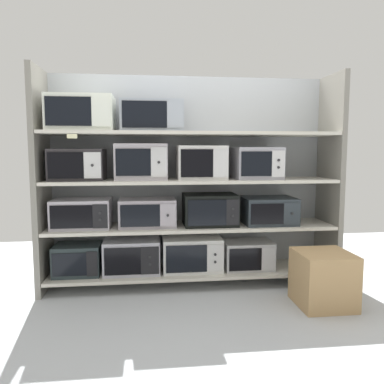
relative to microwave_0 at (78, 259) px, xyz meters
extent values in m
cube|color=#B2B7BC|center=(1.09, -1.00, -0.29)|extent=(6.72, 6.00, 0.02)
cube|color=#9EA3A8|center=(1.09, 0.28, 0.74)|extent=(2.92, 0.04, 2.05)
cube|color=gray|center=(-0.30, 0.00, 0.74)|extent=(0.05, 0.51, 2.05)
cube|color=gray|center=(2.48, 0.00, 0.74)|extent=(0.05, 0.51, 2.05)
cube|color=beige|center=(1.09, 0.00, -0.16)|extent=(2.72, 0.51, 0.03)
cube|color=#263234|center=(0.00, 0.00, 0.00)|extent=(0.43, 0.33, 0.29)
cube|color=black|center=(-0.04, -0.17, 0.00)|extent=(0.30, 0.01, 0.21)
cube|color=black|center=(0.16, -0.17, 0.00)|extent=(0.10, 0.01, 0.23)
cube|color=#B4B3C1|center=(0.51, 0.00, 0.02)|extent=(0.53, 0.35, 0.32)
cube|color=black|center=(0.43, -0.18, 0.02)|extent=(0.33, 0.01, 0.25)
cube|color=black|center=(0.68, -0.18, 0.02)|extent=(0.17, 0.01, 0.26)
cylinder|color=#262628|center=(0.68, -0.19, -0.02)|extent=(0.02, 0.01, 0.02)
cylinder|color=#262628|center=(0.68, -0.19, 0.05)|extent=(0.02, 0.01, 0.02)
cube|color=silver|center=(1.09, 0.00, 0.02)|extent=(0.57, 0.34, 0.33)
cube|color=black|center=(1.02, -0.17, 0.02)|extent=(0.38, 0.01, 0.26)
cube|color=silver|center=(1.29, -0.17, 0.02)|extent=(0.15, 0.01, 0.26)
cylinder|color=#262628|center=(1.29, -0.18, -0.02)|extent=(0.02, 0.01, 0.02)
cylinder|color=#262628|center=(1.29, -0.18, 0.06)|extent=(0.02, 0.01, 0.02)
cube|color=#BBBBBE|center=(1.65, 0.00, -0.01)|extent=(0.48, 0.33, 0.27)
cube|color=black|center=(1.58, -0.17, -0.01)|extent=(0.31, 0.01, 0.21)
cube|color=#BBBBBE|center=(1.81, -0.16, -0.01)|extent=(0.14, 0.01, 0.22)
cube|color=beige|center=(1.09, 0.00, 0.29)|extent=(2.72, 0.51, 0.03)
cube|color=#BEB8C4|center=(0.05, 0.00, 0.44)|extent=(0.53, 0.36, 0.27)
cube|color=black|center=(-0.01, -0.18, 0.44)|extent=(0.37, 0.01, 0.21)
cube|color=black|center=(0.24, -0.18, 0.44)|extent=(0.13, 0.01, 0.22)
cylinder|color=#262628|center=(0.24, -0.19, 0.41)|extent=(0.02, 0.01, 0.02)
cylinder|color=#262628|center=(0.24, -0.19, 0.47)|extent=(0.02, 0.01, 0.02)
cube|color=#A59DA7|center=(0.66, 0.00, 0.44)|extent=(0.53, 0.34, 0.26)
cube|color=black|center=(0.60, -0.17, 0.44)|extent=(0.36, 0.01, 0.20)
cube|color=#A59DA7|center=(0.85, -0.17, 0.44)|extent=(0.14, 0.01, 0.21)
cylinder|color=#262628|center=(0.85, -0.18, 0.44)|extent=(0.02, 0.01, 0.02)
cube|color=black|center=(1.26, 0.00, 0.45)|extent=(0.51, 0.38, 0.30)
cube|color=black|center=(1.21, -0.19, 0.45)|extent=(0.36, 0.01, 0.24)
cube|color=black|center=(1.45, -0.19, 0.45)|extent=(0.12, 0.01, 0.24)
cylinder|color=#262628|center=(1.45, -0.20, 0.42)|extent=(0.02, 0.01, 0.02)
cylinder|color=#262628|center=(1.45, -0.20, 0.49)|extent=(0.02, 0.01, 0.02)
cube|color=#2A3239|center=(1.85, 0.00, 0.43)|extent=(0.50, 0.40, 0.26)
cube|color=black|center=(1.77, -0.20, 0.43)|extent=(0.31, 0.01, 0.19)
cube|color=#2A3239|center=(2.01, -0.20, 0.43)|extent=(0.16, 0.01, 0.21)
cylinder|color=#262628|center=(2.01, -0.21, 0.43)|extent=(0.02, 0.01, 0.02)
cube|color=beige|center=(1.09, 0.00, 0.74)|extent=(2.72, 0.51, 0.03)
cube|color=#2C292B|center=(0.03, 0.00, 0.89)|extent=(0.48, 0.37, 0.29)
cube|color=black|center=(-0.04, -0.18, 0.89)|extent=(0.31, 0.01, 0.23)
cube|color=silver|center=(0.19, -0.18, 0.89)|extent=(0.15, 0.01, 0.23)
cylinder|color=#262628|center=(0.19, -0.19, 0.89)|extent=(0.02, 0.01, 0.02)
cube|color=#BDB5BE|center=(0.61, 0.00, 0.92)|extent=(0.48, 0.32, 0.34)
cube|color=black|center=(0.54, -0.16, 0.92)|extent=(0.31, 0.01, 0.24)
cube|color=silver|center=(0.77, -0.16, 0.92)|extent=(0.14, 0.01, 0.27)
cylinder|color=#262628|center=(0.77, -0.17, 0.92)|extent=(0.02, 0.01, 0.02)
cube|color=silver|center=(1.17, 0.00, 0.91)|extent=(0.46, 0.40, 0.32)
cube|color=black|center=(1.11, -0.20, 0.91)|extent=(0.29, 0.01, 0.25)
cube|color=silver|center=(1.33, -0.20, 0.91)|extent=(0.14, 0.01, 0.25)
cube|color=#A09EA8|center=(1.72, 0.00, 0.90)|extent=(0.44, 0.41, 0.30)
cube|color=black|center=(1.66, -0.21, 0.90)|extent=(0.29, 0.01, 0.23)
cube|color=silver|center=(1.87, -0.21, 0.90)|extent=(0.12, 0.01, 0.24)
cylinder|color=#262628|center=(1.87, -0.22, 0.87)|extent=(0.02, 0.01, 0.02)
cylinder|color=#262628|center=(1.87, -0.22, 0.94)|extent=(0.02, 0.01, 0.02)
cube|color=beige|center=(1.09, 0.00, 1.18)|extent=(2.72, 0.51, 0.03)
cube|color=silver|center=(0.08, 0.00, 1.36)|extent=(0.58, 0.42, 0.32)
cube|color=black|center=(0.00, -0.21, 1.36)|extent=(0.39, 0.01, 0.25)
cube|color=silver|center=(0.27, -0.21, 1.36)|extent=(0.16, 0.01, 0.25)
cube|color=#98A0AB|center=(0.71, 0.00, 1.34)|extent=(0.57, 0.35, 0.29)
cube|color=black|center=(0.65, -0.18, 1.34)|extent=(0.39, 0.01, 0.23)
cube|color=#98A0AB|center=(0.91, -0.18, 1.34)|extent=(0.14, 0.01, 0.23)
cube|color=beige|center=(0.04, -0.26, 1.14)|extent=(0.09, 0.00, 0.04)
cube|color=tan|center=(2.13, -0.64, -0.05)|extent=(0.44, 0.44, 0.46)
camera|label=1|loc=(0.68, -3.55, 1.01)|focal=34.99mm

